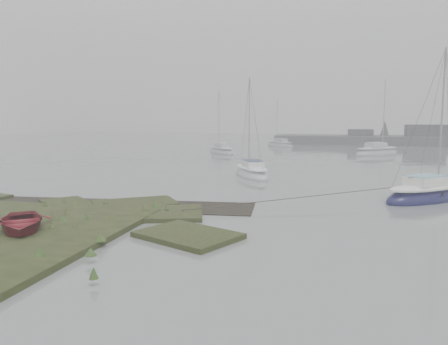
# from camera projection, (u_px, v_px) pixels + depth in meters

# --- Properties ---
(ground) EXTENTS (160.00, 160.00, 0.00)m
(ground) POSITION_uv_depth(u_px,v_px,m) (277.00, 160.00, 45.43)
(ground) COLOR slate
(ground) RESTS_ON ground
(sailboat_main) EXTENTS (5.83, 5.70, 8.66)m
(sailboat_main) POSITION_uv_depth(u_px,v_px,m) (428.00, 195.00, 23.25)
(sailboat_main) COLOR #12113A
(sailboat_main) RESTS_ON ground
(sailboat_white) EXTENTS (4.24, 5.87, 7.97)m
(sailboat_white) POSITION_uv_depth(u_px,v_px,m) (252.00, 173.00, 32.72)
(sailboat_white) COLOR silver
(sailboat_white) RESTS_ON ground
(sailboat_far_a) EXTENTS (5.16, 5.93, 8.40)m
(sailboat_far_a) POSITION_uv_depth(u_px,v_px,m) (221.00, 151.00, 54.04)
(sailboat_far_a) COLOR #A6A9AE
(sailboat_far_a) RESTS_ON ground
(sailboat_far_b) EXTENTS (6.39, 6.40, 9.61)m
(sailboat_far_b) POSITION_uv_depth(u_px,v_px,m) (377.00, 152.00, 51.82)
(sailboat_far_b) COLOR #AEB3B9
(sailboat_far_b) RESTS_ON ground
(sailboat_far_c) EXTENTS (5.30, 5.13, 7.84)m
(sailboat_far_c) POSITION_uv_depth(u_px,v_px,m) (280.00, 145.00, 67.23)
(sailboat_far_c) COLOR #B5B9BF
(sailboat_far_c) RESTS_ON ground
(dinghy) EXTENTS (3.68, 3.85, 0.65)m
(dinghy) POSITION_uv_depth(u_px,v_px,m) (21.00, 222.00, 16.08)
(dinghy) COLOR maroon
(dinghy) RESTS_ON marsh_bank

